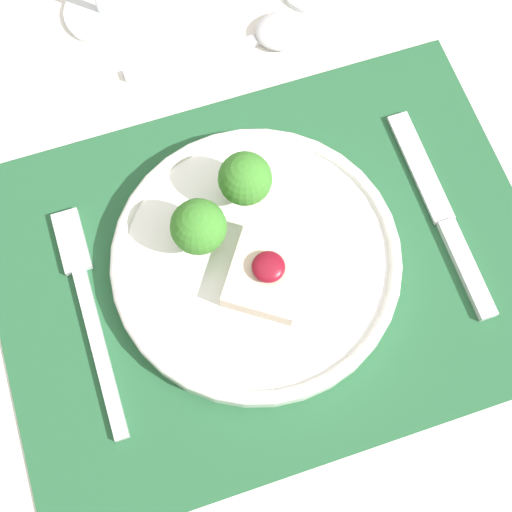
{
  "coord_description": "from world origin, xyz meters",
  "views": [
    {
      "loc": [
        -0.08,
        -0.19,
        1.37
      ],
      "look_at": [
        -0.01,
        0.01,
        0.79
      ],
      "focal_mm": 50.0,
      "sensor_mm": 36.0,
      "label": 1
    }
  ],
  "objects_px": {
    "fork": "(87,302)",
    "dinner_plate": "(253,254)",
    "spoon": "(266,35)",
    "knife": "(447,225)"
  },
  "relations": [
    {
      "from": "fork",
      "to": "knife",
      "type": "xyz_separation_m",
      "value": [
        0.33,
        -0.03,
        -0.0
      ]
    },
    {
      "from": "dinner_plate",
      "to": "fork",
      "type": "xyz_separation_m",
      "value": [
        -0.15,
        0.01,
        -0.01
      ]
    },
    {
      "from": "spoon",
      "to": "knife",
      "type": "bearing_deg",
      "value": -66.23
    },
    {
      "from": "dinner_plate",
      "to": "fork",
      "type": "bearing_deg",
      "value": 177.09
    },
    {
      "from": "spoon",
      "to": "fork",
      "type": "bearing_deg",
      "value": -134.0
    },
    {
      "from": "fork",
      "to": "knife",
      "type": "height_order",
      "value": "knife"
    },
    {
      "from": "fork",
      "to": "spoon",
      "type": "distance_m",
      "value": 0.32
    },
    {
      "from": "dinner_plate",
      "to": "knife",
      "type": "relative_size",
      "value": 1.2
    },
    {
      "from": "fork",
      "to": "spoon",
      "type": "relative_size",
      "value": 1.08
    },
    {
      "from": "fork",
      "to": "dinner_plate",
      "type": "bearing_deg",
      "value": -4.98
    }
  ]
}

